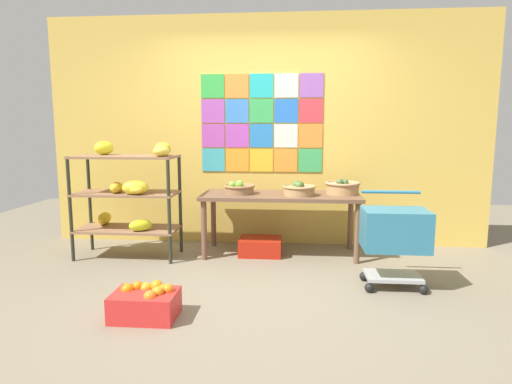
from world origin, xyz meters
name	(u,v)px	position (x,y,z in m)	size (l,w,h in m)	color
ground	(254,288)	(0.00, 0.00, 0.00)	(9.01, 9.01, 0.00)	#786E5A
back_wall_with_art	(266,132)	(0.00, 1.53, 1.35)	(5.20, 0.07, 2.69)	gold
banana_shelf_unit	(129,189)	(-1.42, 0.81, 0.74)	(1.08, 0.61, 1.25)	#2A2D1F
display_table	(281,201)	(0.19, 1.06, 0.60)	(1.72, 0.66, 0.68)	brown
fruit_basket_left	(299,189)	(0.39, 0.98, 0.74)	(0.35, 0.35, 0.15)	#A98052
fruit_basket_centre	(239,188)	(-0.26, 1.04, 0.74)	(0.34, 0.34, 0.15)	#8F6745
fruit_basket_right	(342,187)	(0.86, 1.12, 0.75)	(0.38, 0.38, 0.17)	tan
produce_crate_under_table	(260,246)	(-0.02, 1.01, 0.09)	(0.46, 0.36, 0.18)	#B41F0F
orange_crate_foreground	(146,303)	(-0.74, -0.66, 0.11)	(0.47, 0.33, 0.26)	red
shopping_cart	(395,233)	(1.21, 0.13, 0.49)	(0.55, 0.43, 0.83)	black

